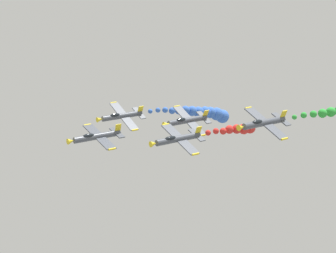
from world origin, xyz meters
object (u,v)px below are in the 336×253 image
(airplane_right_inner, at_px, (121,116))
(airplane_left_outer, at_px, (187,120))
(airplane_lead, at_px, (96,136))
(airplane_right_outer, at_px, (263,123))
(airplane_left_inner, at_px, (177,139))

(airplane_right_inner, bearing_deg, airplane_left_outer, -143.41)
(airplane_lead, relative_size, airplane_right_outer, 1.00)
(airplane_left_inner, height_order, airplane_right_outer, airplane_right_outer)
(airplane_lead, xyz_separation_m, airplane_right_inner, (9.80, -10.95, 0.26))
(airplane_left_inner, distance_m, airplane_right_outer, 14.73)
(airplane_left_inner, bearing_deg, airplane_lead, 43.39)
(airplane_lead, bearing_deg, airplane_left_inner, -136.61)
(airplane_right_inner, height_order, airplane_right_outer, airplane_right_outer)
(airplane_lead, relative_size, airplane_left_inner, 1.00)
(airplane_lead, bearing_deg, airplane_right_inner, -48.16)
(airplane_left_outer, xyz_separation_m, airplane_right_outer, (-19.48, -0.93, 3.44))
(airplane_left_inner, height_order, airplane_right_inner, airplane_right_inner)
(airplane_right_inner, xyz_separation_m, airplane_right_outer, (-30.48, -9.10, 3.56))
(airplane_left_inner, bearing_deg, airplane_left_outer, -44.50)
(airplane_left_inner, distance_m, airplane_left_outer, 13.08)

